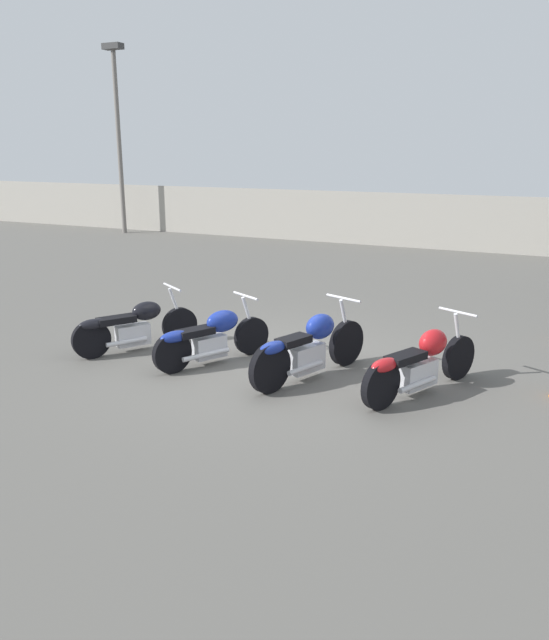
{
  "coord_description": "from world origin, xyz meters",
  "views": [
    {
      "loc": [
        3.59,
        -7.85,
        3.05
      ],
      "look_at": [
        0.0,
        -0.02,
        0.65
      ],
      "focal_mm": 35.0,
      "sensor_mm": 36.0,
      "label": 1
    }
  ],
  "objects_px": {
    "motorcycle_slot_0": "(133,326)",
    "motorcycle_slot_2": "(309,347)",
    "motorcycle_slot_1": "(211,337)",
    "motorcycle_slot_3": "(420,363)",
    "light_pole_left": "(118,122)"
  },
  "relations": [
    {
      "from": "light_pole_left",
      "to": "motorcycle_slot_2",
      "type": "relative_size",
      "value": 3.11
    },
    {
      "from": "light_pole_left",
      "to": "motorcycle_slot_3",
      "type": "relative_size",
      "value": 3.19
    },
    {
      "from": "motorcycle_slot_0",
      "to": "motorcycle_slot_2",
      "type": "relative_size",
      "value": 0.84
    },
    {
      "from": "motorcycle_slot_0",
      "to": "motorcycle_slot_3",
      "type": "relative_size",
      "value": 0.86
    },
    {
      "from": "light_pole_left",
      "to": "motorcycle_slot_0",
      "type": "height_order",
      "value": "light_pole_left"
    },
    {
      "from": "motorcycle_slot_1",
      "to": "motorcycle_slot_2",
      "type": "xyz_separation_m",
      "value": [
        1.5,
        0.03,
        0.04
      ]
    },
    {
      "from": "motorcycle_slot_0",
      "to": "motorcycle_slot_2",
      "type": "xyz_separation_m",
      "value": [
        2.89,
        0.01,
        0.05
      ]
    },
    {
      "from": "motorcycle_slot_0",
      "to": "motorcycle_slot_2",
      "type": "distance_m",
      "value": 2.89
    },
    {
      "from": "motorcycle_slot_0",
      "to": "motorcycle_slot_3",
      "type": "height_order",
      "value": "motorcycle_slot_3"
    },
    {
      "from": "motorcycle_slot_1",
      "to": "motorcycle_slot_0",
      "type": "bearing_deg",
      "value": -152.76
    },
    {
      "from": "motorcycle_slot_0",
      "to": "motorcycle_slot_1",
      "type": "height_order",
      "value": "motorcycle_slot_0"
    },
    {
      "from": "motorcycle_slot_1",
      "to": "motorcycle_slot_3",
      "type": "relative_size",
      "value": 0.87
    },
    {
      "from": "motorcycle_slot_1",
      "to": "motorcycle_slot_3",
      "type": "distance_m",
      "value": 2.99
    },
    {
      "from": "motorcycle_slot_0",
      "to": "motorcycle_slot_3",
      "type": "distance_m",
      "value": 4.37
    },
    {
      "from": "motorcycle_slot_1",
      "to": "motorcycle_slot_3",
      "type": "height_order",
      "value": "motorcycle_slot_3"
    }
  ]
}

